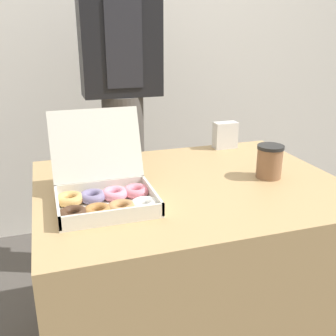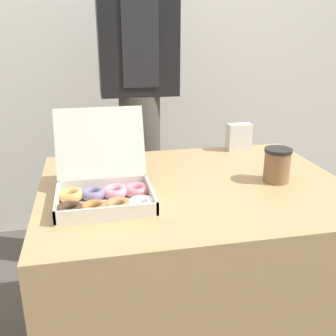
{
  "view_description": "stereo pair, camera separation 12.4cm",
  "coord_description": "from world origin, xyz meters",
  "px_view_note": "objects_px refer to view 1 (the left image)",
  "views": [
    {
      "loc": [
        -0.47,
        -1.21,
        1.29
      ],
      "look_at": [
        -0.11,
        -0.09,
        0.87
      ],
      "focal_mm": 42.0,
      "sensor_mm": 36.0,
      "label": 1
    },
    {
      "loc": [
        -0.35,
        -1.24,
        1.29
      ],
      "look_at": [
        -0.11,
        -0.09,
        0.87
      ],
      "focal_mm": 42.0,
      "sensor_mm": 36.0,
      "label": 2
    }
  ],
  "objects_px": {
    "coffee_cup": "(269,161)",
    "napkin_holder": "(225,135)",
    "person_customer": "(122,93)",
    "donut_box": "(105,193)"
  },
  "relations": [
    {
      "from": "coffee_cup",
      "to": "person_customer",
      "type": "relative_size",
      "value": 0.07
    },
    {
      "from": "coffee_cup",
      "to": "person_customer",
      "type": "height_order",
      "value": "person_customer"
    },
    {
      "from": "coffee_cup",
      "to": "napkin_holder",
      "type": "bearing_deg",
      "value": 88.24
    },
    {
      "from": "napkin_holder",
      "to": "person_customer",
      "type": "height_order",
      "value": "person_customer"
    },
    {
      "from": "coffee_cup",
      "to": "napkin_holder",
      "type": "height_order",
      "value": "coffee_cup"
    },
    {
      "from": "donut_box",
      "to": "napkin_holder",
      "type": "relative_size",
      "value": 2.74
    },
    {
      "from": "napkin_holder",
      "to": "person_customer",
      "type": "distance_m",
      "value": 0.55
    },
    {
      "from": "napkin_holder",
      "to": "donut_box",
      "type": "bearing_deg",
      "value": -144.05
    },
    {
      "from": "coffee_cup",
      "to": "donut_box",
      "type": "bearing_deg",
      "value": -174.75
    },
    {
      "from": "coffee_cup",
      "to": "person_customer",
      "type": "xyz_separation_m",
      "value": [
        -0.39,
        0.74,
        0.16
      ]
    }
  ]
}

